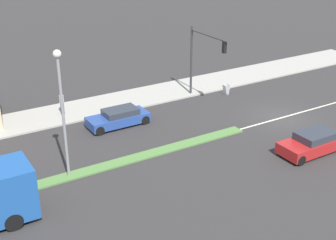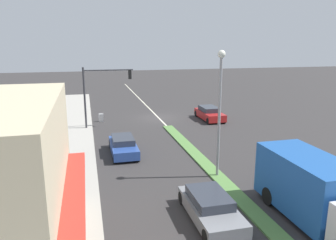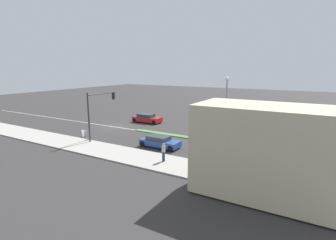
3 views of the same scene
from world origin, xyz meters
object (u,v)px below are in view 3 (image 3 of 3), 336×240
(traffic_signal_main, at_px, (97,107))
(hatchback_red, at_px, (147,118))
(pedestrian, at_px, (164,152))
(coupe_blue, at_px, (160,142))
(suv_black, at_px, (320,139))
(delivery_truck, at_px, (286,133))
(warning_aframe_sign, at_px, (84,133))
(suv_grey, at_px, (262,149))
(street_lamp, at_px, (226,101))

(traffic_signal_main, relative_size, hatchback_red, 1.24)
(pedestrian, relative_size, hatchback_red, 0.37)
(coupe_blue, distance_m, suv_black, 17.98)
(traffic_signal_main, distance_m, delivery_truck, 21.31)
(delivery_truck, relative_size, suv_black, 1.65)
(warning_aframe_sign, bearing_deg, suv_grey, 100.69)
(warning_aframe_sign, xyz_separation_m, suv_grey, (-3.86, 20.43, 0.17))
(suv_grey, bearing_deg, pedestrian, -47.78)
(street_lamp, relative_size, coupe_blue, 1.69)
(traffic_signal_main, bearing_deg, street_lamp, 114.57)
(warning_aframe_sign, bearing_deg, pedestrian, 78.29)
(traffic_signal_main, distance_m, pedestrian, 11.33)
(traffic_signal_main, height_order, suv_grey, traffic_signal_main)
(pedestrian, height_order, coupe_blue, pedestrian)
(traffic_signal_main, bearing_deg, hatchback_red, -175.85)
(suv_grey, bearing_deg, delivery_truck, 160.25)
(traffic_signal_main, bearing_deg, pedestrian, 75.93)
(traffic_signal_main, height_order, pedestrian, traffic_signal_main)
(traffic_signal_main, relative_size, suv_black, 1.23)
(warning_aframe_sign, xyz_separation_m, hatchback_red, (-11.06, 1.74, 0.23))
(delivery_truck, height_order, suv_black, delivery_truck)
(traffic_signal_main, bearing_deg, delivery_truck, 113.15)
(suv_grey, xyz_separation_m, hatchback_red, (-7.20, -18.69, 0.06))
(pedestrian, bearing_deg, hatchback_red, -140.34)
(suv_black, bearing_deg, coupe_blue, -56.22)
(street_lamp, distance_m, pedestrian, 9.95)
(pedestrian, distance_m, warning_aframe_sign, 13.46)
(suv_grey, height_order, hatchback_red, hatchback_red)
(delivery_truck, distance_m, suv_black, 4.43)
(delivery_truck, height_order, hatchback_red, delivery_truck)
(street_lamp, bearing_deg, warning_aframe_sign, -69.19)
(street_lamp, relative_size, warning_aframe_sign, 8.80)
(delivery_truck, distance_m, suv_grey, 4.76)
(suv_black, bearing_deg, street_lamp, -61.99)
(pedestrian, relative_size, delivery_truck, 0.23)
(suv_grey, relative_size, hatchback_red, 0.96)
(coupe_blue, distance_m, hatchback_red, 13.23)
(pedestrian, distance_m, hatchback_red, 17.91)
(coupe_blue, height_order, suv_black, suv_black)
(street_lamp, distance_m, hatchback_red, 15.61)
(warning_aframe_sign, height_order, hatchback_red, hatchback_red)
(street_lamp, xyz_separation_m, pedestrian, (8.79, -2.77, -3.77))
(suv_grey, bearing_deg, hatchback_red, -111.06)
(pedestrian, bearing_deg, suv_grey, 132.22)
(street_lamp, relative_size, suv_black, 1.62)
(coupe_blue, bearing_deg, suv_black, 123.78)
(traffic_signal_main, distance_m, hatchback_red, 11.62)
(suv_black, bearing_deg, hatchback_red, -90.00)
(delivery_truck, xyz_separation_m, coupe_blue, (7.20, -11.62, -0.86))
(pedestrian, height_order, delivery_truck, delivery_truck)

